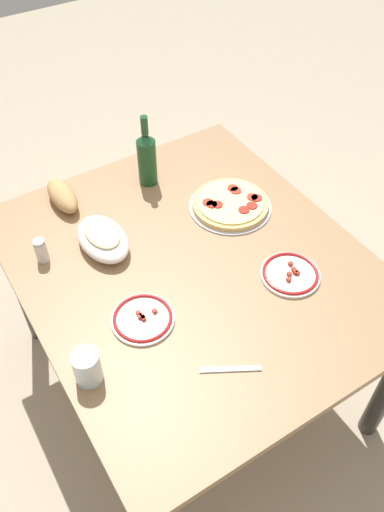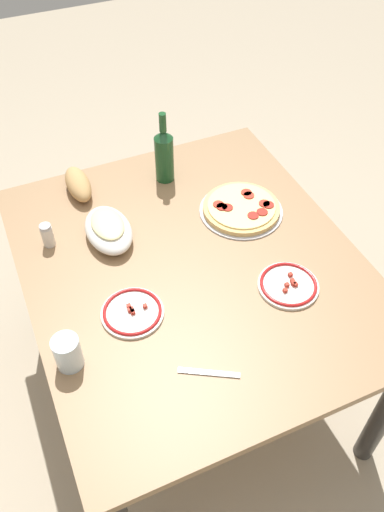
{
  "view_description": "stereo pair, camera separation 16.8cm",
  "coord_description": "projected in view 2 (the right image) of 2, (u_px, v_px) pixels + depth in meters",
  "views": [
    {
      "loc": [
        0.97,
        -0.61,
        1.98
      ],
      "look_at": [
        0.0,
        0.0,
        0.75
      ],
      "focal_mm": 36.78,
      "sensor_mm": 36.0,
      "label": 1
    },
    {
      "loc": [
        1.05,
        -0.46,
        1.98
      ],
      "look_at": [
        0.0,
        0.0,
        0.75
      ],
      "focal_mm": 36.78,
      "sensor_mm": 36.0,
      "label": 2
    }
  ],
  "objects": [
    {
      "name": "spice_shaker",
      "position": [
        47.0,
        235.0,
        1.73
      ],
      "size": [
        0.04,
        0.04,
        0.09
      ],
      "color": "silver",
      "rests_on": "dining_table"
    },
    {
      "name": "side_plate_far",
      "position": [
        132.0,
        312.0,
        1.55
      ],
      "size": [
        0.19,
        0.19,
        0.02
      ],
      "color": "white",
      "rests_on": "dining_table"
    },
    {
      "name": "ground_plane",
      "position": [
        192.0,
        377.0,
        2.23
      ],
      "size": [
        8.0,
        8.0,
        0.0
      ],
      "primitive_type": "plane",
      "color": "tan",
      "rests_on": "ground"
    },
    {
      "name": "bread_loaf",
      "position": [
        78.0,
        184.0,
        1.92
      ],
      "size": [
        0.2,
        0.08,
        0.08
      ],
      "primitive_type": "ellipsoid",
      "color": "tan",
      "rests_on": "dining_table"
    },
    {
      "name": "fork_left",
      "position": [
        209.0,
        373.0,
        1.42
      ],
      "size": [
        0.1,
        0.16,
        0.0
      ],
      "primitive_type": "cube",
      "rotation": [
        0.0,
        0.0,
        4.19
      ],
      "color": "#B7B7BC",
      "rests_on": "dining_table"
    },
    {
      "name": "side_plate_near",
      "position": [
        288.0,
        285.0,
        1.63
      ],
      "size": [
        0.19,
        0.19,
        0.02
      ],
      "color": "white",
      "rests_on": "dining_table"
    },
    {
      "name": "water_glass",
      "position": [
        68.0,
        353.0,
        1.41
      ],
      "size": [
        0.08,
        0.08,
        0.11
      ],
      "primitive_type": "cylinder",
      "color": "silver",
      "rests_on": "dining_table"
    },
    {
      "name": "pepperoni_pizza",
      "position": [
        241.0,
        208.0,
        1.86
      ],
      "size": [
        0.3,
        0.3,
        0.03
      ],
      "color": "#B7B7BC",
      "rests_on": "dining_table"
    },
    {
      "name": "wine_bottle",
      "position": [
        164.0,
        154.0,
        1.92
      ],
      "size": [
        0.07,
        0.07,
        0.28
      ],
      "color": "#194723",
      "rests_on": "dining_table"
    },
    {
      "name": "dining_table",
      "position": [
        192.0,
        284.0,
        1.78
      ],
      "size": [
        1.24,
        1.06,
        0.72
      ],
      "color": "#93704C",
      "rests_on": "ground"
    },
    {
      "name": "baked_pasta_dish",
      "position": [
        108.0,
        229.0,
        1.75
      ],
      "size": [
        0.24,
        0.15,
        0.08
      ],
      "color": "white",
      "rests_on": "dining_table"
    }
  ]
}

